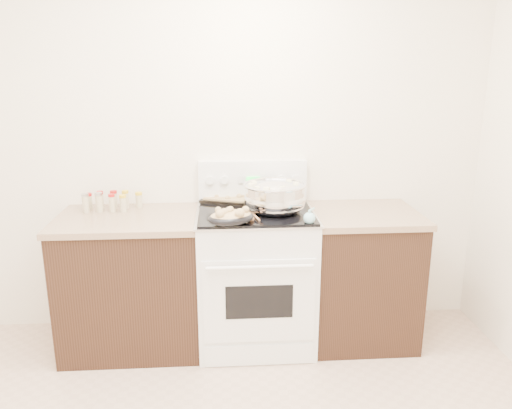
{
  "coord_description": "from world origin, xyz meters",
  "views": [
    {
      "loc": [
        0.13,
        -1.72,
        1.85
      ],
      "look_at": [
        0.35,
        1.37,
        1.0
      ],
      "focal_mm": 35.0,
      "sensor_mm": 36.0,
      "label": 1
    }
  ],
  "objects": [
    {
      "name": "counter_right",
      "position": [
        1.08,
        1.43,
        0.46
      ],
      "size": [
        0.73,
        0.67,
        0.92
      ],
      "color": "black",
      "rests_on": "ground"
    },
    {
      "name": "counter_left",
      "position": [
        -0.48,
        1.43,
        0.46
      ],
      "size": [
        0.93,
        0.67,
        0.92
      ],
      "color": "black",
      "rests_on": "ground"
    },
    {
      "name": "spice_jars",
      "position": [
        -0.63,
        1.59,
        0.98
      ],
      "size": [
        0.38,
        0.15,
        0.13
      ],
      "color": "#BFB28C",
      "rests_on": "counter_left"
    },
    {
      "name": "roasting_pan",
      "position": [
        0.18,
        1.14,
        0.99
      ],
      "size": [
        0.34,
        0.29,
        0.11
      ],
      "color": "black",
      "rests_on": "kitchen_range"
    },
    {
      "name": "baking_sheet",
      "position": [
        0.22,
        1.7,
        0.96
      ],
      "size": [
        0.5,
        0.43,
        0.06
      ],
      "color": "black",
      "rests_on": "kitchen_range"
    },
    {
      "name": "kitchen_range",
      "position": [
        0.35,
        1.42,
        0.49
      ],
      "size": [
        0.78,
        0.73,
        1.22
      ],
      "color": "white",
      "rests_on": "ground"
    },
    {
      "name": "room_shell",
      "position": [
        0.0,
        0.0,
        1.7
      ],
      "size": [
        4.1,
        3.6,
        2.75
      ],
      "color": "white",
      "rests_on": "ground"
    },
    {
      "name": "wooden_spoon",
      "position": [
        0.32,
        1.25,
        0.95
      ],
      "size": [
        0.08,
        0.27,
        0.04
      ],
      "color": "tan",
      "rests_on": "kitchen_range"
    },
    {
      "name": "blue_ladle",
      "position": [
        0.66,
        1.15,
        0.97
      ],
      "size": [
        0.11,
        0.26,
        0.09
      ],
      "color": "#8DC9D2",
      "rests_on": "kitchen_range"
    },
    {
      "name": "mixing_bowl",
      "position": [
        0.48,
        1.4,
        1.04
      ],
      "size": [
        0.47,
        0.47,
        0.24
      ],
      "color": "silver",
      "rests_on": "kitchen_range"
    }
  ]
}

